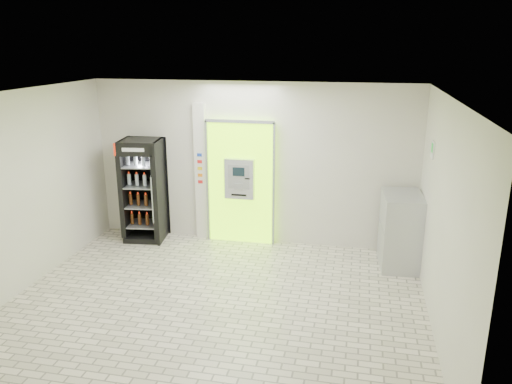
# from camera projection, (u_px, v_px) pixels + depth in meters

# --- Properties ---
(ground) EXTENTS (6.00, 6.00, 0.00)m
(ground) POSITION_uv_depth(u_px,v_px,m) (216.00, 303.00, 7.28)
(ground) COLOR beige
(ground) RESTS_ON ground
(room_shell) EXTENTS (6.00, 6.00, 6.00)m
(room_shell) POSITION_uv_depth(u_px,v_px,m) (213.00, 181.00, 6.76)
(room_shell) COLOR silver
(room_shell) RESTS_ON ground
(atm_assembly) EXTENTS (1.30, 0.24, 2.33)m
(atm_assembly) POSITION_uv_depth(u_px,v_px,m) (241.00, 182.00, 9.25)
(atm_assembly) COLOR #97FF09
(atm_assembly) RESTS_ON ground
(pillar) EXTENTS (0.22, 0.11, 2.60)m
(pillar) POSITION_uv_depth(u_px,v_px,m) (201.00, 172.00, 9.40)
(pillar) COLOR silver
(pillar) RESTS_ON ground
(beverage_cooler) EXTENTS (0.81, 0.75, 1.94)m
(beverage_cooler) POSITION_uv_depth(u_px,v_px,m) (144.00, 192.00, 9.46)
(beverage_cooler) COLOR black
(beverage_cooler) RESTS_ON ground
(steel_cabinet) EXTENTS (0.69, 0.98, 1.25)m
(steel_cabinet) POSITION_uv_depth(u_px,v_px,m) (400.00, 230.00, 8.36)
(steel_cabinet) COLOR #B0B2B8
(steel_cabinet) RESTS_ON ground
(exit_sign) EXTENTS (0.02, 0.22, 0.26)m
(exit_sign) POSITION_uv_depth(u_px,v_px,m) (433.00, 150.00, 7.40)
(exit_sign) COLOR white
(exit_sign) RESTS_ON room_shell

